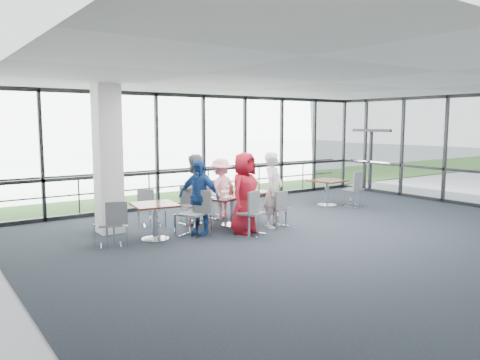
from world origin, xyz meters
TOP-DOWN VIEW (x-y plane):
  - floor at (0.00, 0.00)m, footprint 12.00×10.00m
  - ceiling at (0.00, 0.00)m, footprint 12.00×10.00m
  - wall_left at (-6.00, 0.00)m, footprint 0.10×10.00m
  - curtain_wall_back at (0.00, 5.00)m, footprint 12.00×0.10m
  - curtain_wall_right at (6.00, 0.00)m, footprint 0.10×10.00m
  - exit_door at (6.00, 3.75)m, footprint 0.12×1.60m
  - structural_column at (-3.60, 3.00)m, footprint 0.50×0.50m
  - apron at (0.00, 10.00)m, footprint 80.00×70.00m
  - grass_strip at (0.00, 8.00)m, footprint 80.00×5.00m
  - hangar_main at (4.00, 32.00)m, footprint 24.00×10.00m
  - guard_rail at (0.00, 5.60)m, footprint 12.00×0.06m
  - main_table at (-1.04, 1.99)m, footprint 1.99×1.45m
  - side_table_left at (-3.09, 1.80)m, footprint 0.96×0.96m
  - side_table_right at (2.69, 2.59)m, footprint 1.03×1.03m
  - diner_near_left at (-1.27, 1.20)m, footprint 1.02×0.88m
  - diner_near_right at (-0.37, 1.32)m, footprint 0.78×0.71m
  - diner_far_left at (-1.70, 2.62)m, footprint 0.92×0.74m
  - diner_far_right at (-0.83, 2.81)m, footprint 1.05×0.67m
  - diner_end at (-2.13, 1.68)m, footprint 0.94×1.09m
  - chair_main_nl at (-1.26, 0.96)m, footprint 0.62×0.62m
  - chair_main_nr at (-0.28, 1.29)m, footprint 0.47×0.47m
  - chair_main_fl at (-1.76, 2.72)m, footprint 0.49×0.49m
  - chair_main_fr at (-0.87, 2.99)m, footprint 0.50×0.50m
  - chair_main_end at (-2.33, 1.61)m, footprint 0.62×0.62m
  - chair_spare_la at (-4.01, 1.83)m, footprint 0.54×0.54m
  - chair_spare_lb at (-2.60, 3.01)m, footprint 0.52×0.52m
  - chair_spare_r at (3.16, 2.06)m, footprint 0.59×0.59m
  - plate_nl at (-1.43, 1.55)m, footprint 0.27×0.27m
  - plate_nr at (-0.45, 1.85)m, footprint 0.28×0.28m
  - plate_fl at (-1.50, 2.14)m, footprint 0.24×0.24m
  - plate_fr at (-0.71, 2.41)m, footprint 0.28×0.28m
  - plate_end at (-1.81, 1.79)m, footprint 0.28×0.28m
  - tumbler_a at (-1.16, 1.73)m, footprint 0.07×0.07m
  - tumbler_b at (-0.78, 1.92)m, footprint 0.08×0.08m
  - tumbler_c at (-1.07, 2.21)m, footprint 0.07×0.07m
  - tumbler_d at (-1.63, 1.67)m, footprint 0.08×0.08m
  - menu_a at (-1.07, 1.56)m, footprint 0.35×0.36m
  - menu_b at (-0.20, 1.93)m, footprint 0.37×0.32m
  - menu_c at (-0.96, 2.38)m, footprint 0.37×0.40m
  - condiment_caddy at (-1.00, 2.09)m, footprint 0.10×0.07m
  - ketchup_bottle at (-1.07, 2.05)m, footprint 0.06×0.06m
  - green_bottle at (-0.98, 2.11)m, footprint 0.05×0.05m

SIDE VIEW (x-z plane):
  - apron at x=0.00m, z-range -0.03..-0.01m
  - floor at x=0.00m, z-range -0.02..0.00m
  - grass_strip at x=0.00m, z-range 0.01..0.01m
  - chair_spare_lb at x=-2.60m, z-range 0.00..0.82m
  - chair_main_nr at x=-0.28m, z-range 0.00..0.83m
  - chair_spare_la at x=-4.01m, z-range 0.00..0.87m
  - chair_main_fl at x=-1.76m, z-range 0.00..0.87m
  - chair_main_fr at x=-0.87m, z-range 0.00..0.90m
  - chair_main_end at x=-2.33m, z-range 0.00..0.95m
  - chair_main_nl at x=-1.26m, z-range 0.00..0.96m
  - chair_spare_r at x=3.16m, z-range 0.00..0.99m
  - guard_rail at x=0.00m, z-range 0.47..0.53m
  - main_table at x=-1.04m, z-range 0.24..0.99m
  - side_table_left at x=-3.09m, z-range 0.26..1.01m
  - side_table_right at x=2.69m, z-range 0.26..1.01m
  - menu_a at x=-1.07m, z-range 0.75..0.75m
  - menu_b at x=-0.20m, z-range 0.75..0.75m
  - menu_c at x=-0.96m, z-range 0.75..0.75m
  - diner_far_right at x=-0.83m, z-range 0.00..1.51m
  - plate_nl at x=-1.43m, z-range 0.75..0.76m
  - plate_nr at x=-0.45m, z-range 0.75..0.76m
  - plate_fl at x=-1.50m, z-range 0.75..0.76m
  - plate_fr at x=-0.71m, z-range 0.75..0.76m
  - plate_end at x=-1.81m, z-range 0.75..0.76m
  - condiment_caddy at x=-1.00m, z-range 0.75..0.79m
  - diner_end at x=-2.13m, z-range 0.00..1.63m
  - tumbler_c at x=-1.07m, z-range 0.75..0.89m
  - tumbler_a at x=-1.16m, z-range 0.75..0.89m
  - tumbler_d at x=-1.63m, z-range 0.75..0.90m
  - tumbler_b at x=-0.78m, z-range 0.75..0.90m
  - diner_far_left at x=-1.70m, z-range 0.00..1.65m
  - ketchup_bottle at x=-1.07m, z-range 0.75..0.93m
  - green_bottle at x=-0.98m, z-range 0.75..0.95m
  - diner_near_right at x=-0.37m, z-range 0.00..1.73m
  - diner_near_left at x=-1.27m, z-range 0.00..1.76m
  - exit_door at x=6.00m, z-range 0.00..2.10m
  - wall_left at x=-6.00m, z-range 0.00..3.20m
  - curtain_wall_back at x=0.00m, z-range 0.00..3.20m
  - curtain_wall_right at x=6.00m, z-range 0.00..3.20m
  - structural_column at x=-3.60m, z-range 0.00..3.20m
  - hangar_main at x=4.00m, z-range 0.00..6.00m
  - ceiling at x=0.00m, z-range 3.18..3.22m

